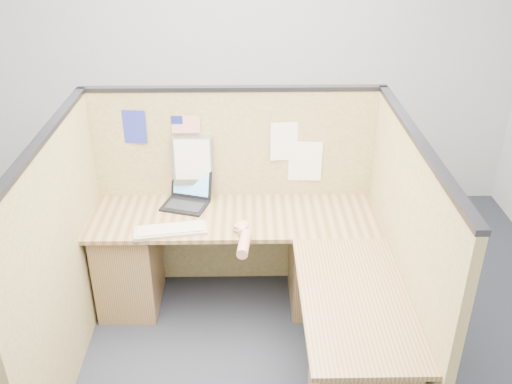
{
  "coord_description": "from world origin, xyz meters",
  "views": [
    {
      "loc": [
        0.09,
        -2.64,
        2.7
      ],
      "look_at": [
        0.15,
        0.5,
        1.01
      ],
      "focal_mm": 40.0,
      "sensor_mm": 36.0,
      "label": 1
    }
  ],
  "objects_px": {
    "l_desk": "(263,291)",
    "mouse": "(242,229)",
    "laptop": "(185,196)",
    "keyboard": "(170,230)"
  },
  "relations": [
    {
      "from": "l_desk",
      "to": "mouse",
      "type": "height_order",
      "value": "mouse"
    },
    {
      "from": "laptop",
      "to": "mouse",
      "type": "xyz_separation_m",
      "value": [
        0.4,
        -0.39,
        -0.03
      ]
    },
    {
      "from": "laptop",
      "to": "l_desk",
      "type": "bearing_deg",
      "value": -30.48
    },
    {
      "from": "laptop",
      "to": "mouse",
      "type": "relative_size",
      "value": 3.5
    },
    {
      "from": "laptop",
      "to": "keyboard",
      "type": "xyz_separation_m",
      "value": [
        -0.06,
        -0.39,
        -0.04
      ]
    },
    {
      "from": "l_desk",
      "to": "laptop",
      "type": "bearing_deg",
      "value": 132.42
    },
    {
      "from": "laptop",
      "to": "keyboard",
      "type": "relative_size",
      "value": 0.76
    },
    {
      "from": "l_desk",
      "to": "laptop",
      "type": "xyz_separation_m",
      "value": [
        -0.53,
        0.58,
        0.39
      ]
    },
    {
      "from": "keyboard",
      "to": "laptop",
      "type": "bearing_deg",
      "value": 71.63
    },
    {
      "from": "l_desk",
      "to": "laptop",
      "type": "distance_m",
      "value": 0.87
    }
  ]
}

